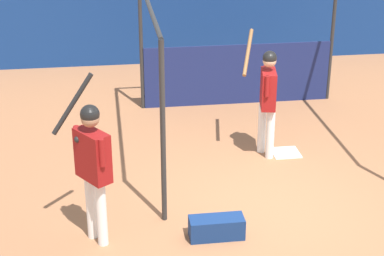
% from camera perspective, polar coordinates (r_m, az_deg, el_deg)
% --- Properties ---
extents(ground_plane, '(60.00, 60.00, 0.00)m').
position_cam_1_polar(ground_plane, '(9.00, 7.01, -7.17)').
color(ground_plane, '#9E6642').
extents(outfield_wall, '(24.00, 0.12, 1.58)m').
position_cam_1_polar(outfield_wall, '(15.02, 0.48, 8.88)').
color(outfield_wall, navy).
rests_on(outfield_wall, ground).
extents(batting_cage, '(3.75, 4.20, 2.52)m').
position_cam_1_polar(batting_cage, '(11.58, 4.91, 6.14)').
color(batting_cage, '#282828').
rests_on(batting_cage, ground).
extents(home_plate, '(0.44, 0.44, 0.02)m').
position_cam_1_polar(home_plate, '(10.62, 8.33, -2.18)').
color(home_plate, white).
rests_on(home_plate, ground).
extents(player_batter, '(0.58, 1.00, 1.93)m').
position_cam_1_polar(player_batter, '(10.14, 6.71, 3.10)').
color(player_batter, white).
rests_on(player_batter, ground).
extents(player_waiting, '(0.72, 0.67, 2.12)m').
position_cam_1_polar(player_waiting, '(7.81, -8.85, -2.84)').
color(player_waiting, white).
rests_on(player_waiting, ground).
extents(equipment_bag, '(0.70, 0.28, 0.28)m').
position_cam_1_polar(equipment_bag, '(8.27, 2.20, -8.83)').
color(equipment_bag, navy).
rests_on(equipment_bag, ground).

